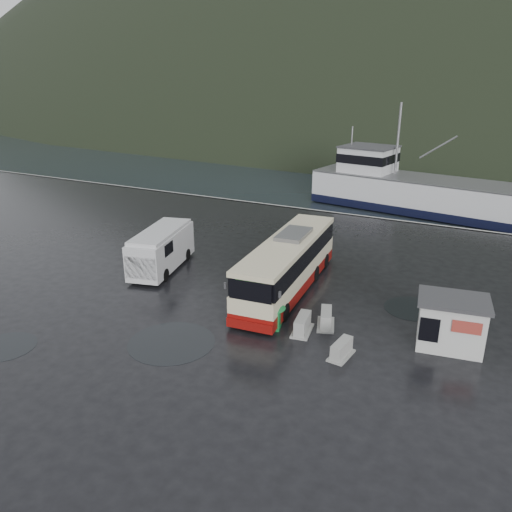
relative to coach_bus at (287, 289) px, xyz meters
The scene contains 14 objects.
ground 3.72m from the coach_bus, 124.94° to the right, with size 160.00×160.00×0.00m, color black.
harbor_water 106.97m from the coach_bus, 91.14° to the left, with size 300.00×180.00×0.02m, color black.
quay_edge 17.08m from the coach_bus, 97.17° to the left, with size 160.00×0.60×1.50m, color #999993.
coach_bus is the anchor object (origin of this frame).
white_van 8.16m from the coach_bus, behind, with size 2.08×6.05×2.53m, color silver, non-canonical shape.
waste_bin_left 4.47m from the coach_bus, 76.62° to the right, with size 1.01×1.01×1.41m, color #136D30, non-canonical shape.
waste_bin_right 4.15m from the coach_bus, 79.71° to the right, with size 0.97×0.97×1.35m, color #136D30, non-canonical shape.
dome_tent 3.77m from the coach_bus, 93.07° to the right, with size 2.21×3.09×1.21m, color #2D3620, non-canonical shape.
ticket_kiosk 9.13m from the coach_bus, 15.45° to the right, with size 2.95×2.24×2.31m, color silver, non-canonical shape.
jersey_barrier_a 4.90m from the coach_bus, 58.24° to the right, with size 0.81×1.61×0.81m, color #999993, non-canonical shape.
jersey_barrier_b 4.57m from the coach_bus, 42.80° to the right, with size 0.80×1.59×0.80m, color #999993, non-canonical shape.
jersey_barrier_c 7.29m from the coach_bus, 48.06° to the right, with size 0.72×1.45×0.72m, color #999993, non-canonical shape.
fishing_trawler 26.53m from the coach_bus, 84.13° to the left, with size 25.49×5.59×10.19m, color silver, non-canonical shape.
puddles 6.34m from the coach_bus, 100.90° to the right, with size 18.08×14.92×0.01m.
Camera 1 is at (12.21, -20.46, 11.29)m, focal length 35.00 mm.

